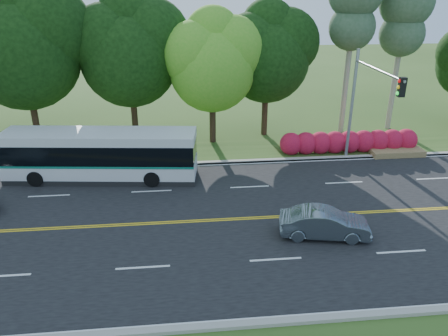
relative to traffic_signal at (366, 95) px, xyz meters
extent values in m
plane|color=#31511B|center=(-6.49, -5.40, -4.67)|extent=(120.00, 120.00, 0.00)
cube|color=black|center=(-6.49, -5.40, -4.66)|extent=(60.00, 14.00, 0.02)
cube|color=#A4A094|center=(-6.49, 1.75, -4.60)|extent=(60.00, 0.30, 0.15)
cube|color=#A4A094|center=(-6.49, -12.55, -4.60)|extent=(60.00, 0.30, 0.15)
cube|color=#31511B|center=(-6.49, 3.60, -4.62)|extent=(60.00, 4.00, 0.10)
cube|color=gold|center=(-6.49, -5.48, -4.65)|extent=(57.00, 0.10, 0.00)
cube|color=gold|center=(-6.49, -5.32, -4.65)|extent=(57.00, 0.10, 0.00)
cube|color=silver|center=(-17.99, -8.90, -4.65)|extent=(2.20, 0.12, 0.00)
cube|color=silver|center=(-12.49, -8.90, -4.65)|extent=(2.20, 0.12, 0.00)
cube|color=silver|center=(-6.99, -8.90, -4.65)|extent=(2.20, 0.12, 0.00)
cube|color=silver|center=(-1.49, -8.90, -4.65)|extent=(2.20, 0.12, 0.00)
cube|color=silver|center=(-17.99, -1.90, -4.65)|extent=(2.20, 0.12, 0.00)
cube|color=silver|center=(-12.49, -1.90, -4.65)|extent=(2.20, 0.12, 0.00)
cube|color=silver|center=(-6.99, -1.90, -4.65)|extent=(2.20, 0.12, 0.00)
cube|color=silver|center=(-1.49, -1.90, -4.65)|extent=(2.20, 0.12, 0.00)
cube|color=silver|center=(4.01, -1.90, -4.65)|extent=(2.20, 0.12, 0.00)
cube|color=silver|center=(-6.49, 1.45, -4.65)|extent=(57.00, 0.12, 0.00)
cube|color=silver|center=(-6.49, -12.25, -4.65)|extent=(57.00, 0.12, 0.00)
cylinder|color=black|center=(-20.49, 5.60, -2.69)|extent=(0.44, 0.44, 3.96)
sphere|color=black|center=(-20.49, 5.60, 1.81)|extent=(7.20, 7.20, 7.20)
sphere|color=black|center=(-18.87, 5.90, 3.25)|extent=(5.76, 5.76, 5.76)
sphere|color=black|center=(-20.39, 6.00, 4.51)|extent=(4.68, 4.68, 4.68)
cylinder|color=black|center=(-13.99, 6.60, -2.87)|extent=(0.44, 0.44, 3.60)
sphere|color=black|center=(-13.99, 6.60, 1.24)|extent=(6.60, 6.60, 6.60)
sphere|color=black|center=(-12.51, 6.90, 2.56)|extent=(5.28, 5.28, 5.28)
sphere|color=black|center=(-15.31, 6.40, 2.39)|extent=(4.95, 4.95, 4.95)
sphere|color=black|center=(-13.89, 7.00, 3.71)|extent=(4.29, 4.29, 4.29)
cylinder|color=black|center=(-8.49, 5.60, -3.05)|extent=(0.44, 0.44, 3.24)
sphere|color=#4AA522|center=(-8.49, 5.60, 0.60)|extent=(5.80, 5.80, 5.80)
sphere|color=#4AA522|center=(-7.19, 5.90, 1.76)|extent=(4.64, 4.64, 4.64)
sphere|color=#4AA522|center=(-9.65, 5.40, 1.61)|extent=(4.35, 4.35, 4.35)
sphere|color=#4AA522|center=(-8.39, 6.00, 2.77)|extent=(3.77, 3.77, 3.77)
cylinder|color=black|center=(-4.49, 7.10, -2.96)|extent=(0.44, 0.44, 3.42)
sphere|color=black|center=(-4.49, 7.10, 0.85)|extent=(6.00, 6.00, 6.00)
sphere|color=black|center=(-3.14, 7.40, 2.05)|extent=(4.80, 4.80, 4.80)
sphere|color=black|center=(-5.69, 6.90, 1.90)|extent=(4.50, 4.50, 4.50)
sphere|color=black|center=(-4.39, 7.50, 3.10)|extent=(3.90, 3.90, 3.90)
cylinder|color=#9F9880|center=(1.51, 7.10, 0.23)|extent=(0.40, 0.40, 9.80)
sphere|color=#365434|center=(1.51, 7.10, 3.03)|extent=(3.23, 3.23, 3.23)
cylinder|color=#9F9880|center=(5.51, 7.60, -0.12)|extent=(0.40, 0.40, 9.10)
sphere|color=#365434|center=(5.51, 7.60, 2.48)|extent=(3.23, 3.23, 3.23)
sphere|color=#365434|center=(5.51, 7.60, 4.69)|extent=(3.80, 3.80, 3.80)
sphere|color=maroon|center=(-3.49, 2.80, -3.92)|extent=(1.50, 1.50, 1.50)
sphere|color=maroon|center=(-2.49, 2.80, -3.92)|extent=(1.50, 1.50, 1.50)
sphere|color=maroon|center=(-1.49, 2.80, -3.92)|extent=(1.50, 1.50, 1.50)
sphere|color=maroon|center=(-0.49, 2.80, -3.92)|extent=(1.50, 1.50, 1.50)
sphere|color=maroon|center=(0.51, 2.80, -3.92)|extent=(1.50, 1.50, 1.50)
sphere|color=maroon|center=(1.51, 2.80, -3.92)|extent=(1.50, 1.50, 1.50)
sphere|color=maroon|center=(2.51, 2.80, -3.92)|extent=(1.50, 1.50, 1.50)
sphere|color=maroon|center=(3.51, 2.80, -3.92)|extent=(1.50, 1.50, 1.50)
sphere|color=maroon|center=(4.51, 2.80, -3.92)|extent=(1.50, 1.50, 1.50)
cube|color=brown|center=(3.51, 2.00, -4.47)|extent=(3.50, 1.40, 0.40)
cylinder|color=#999CA2|center=(0.01, 1.90, -1.17)|extent=(0.20, 0.20, 7.00)
cylinder|color=#999CA2|center=(0.01, -1.10, 1.63)|extent=(0.14, 6.00, 0.14)
cube|color=black|center=(0.01, -3.90, 1.33)|extent=(0.32, 0.28, 0.95)
sphere|color=red|center=(-0.16, -3.90, 1.63)|extent=(0.18, 0.18, 0.18)
sphere|color=yellow|center=(-0.16, -3.90, 1.33)|extent=(0.18, 0.18, 0.18)
sphere|color=#19D833|center=(-0.16, -3.90, 1.03)|extent=(0.18, 0.18, 0.18)
cube|color=silver|center=(-15.40, 0.12, -3.88)|extent=(11.15, 3.55, 0.91)
cube|color=black|center=(-15.40, 0.12, -2.86)|extent=(11.10, 3.58, 1.13)
cube|color=silver|center=(-15.40, 0.12, -2.04)|extent=(11.15, 3.55, 0.51)
cube|color=#0C6D57|center=(-15.40, 0.12, -3.48)|extent=(11.11, 3.59, 0.13)
cube|color=black|center=(-20.82, 0.74, -2.77)|extent=(0.30, 2.14, 1.56)
cube|color=#19E54C|center=(-20.81, 0.73, -1.90)|extent=(0.21, 1.39, 0.20)
cube|color=black|center=(-15.40, 0.12, -4.49)|extent=(11.14, 3.46, 0.32)
cylinder|color=black|center=(-19.01, -0.57, -4.19)|extent=(0.94, 0.36, 0.91)
cylinder|color=black|center=(-18.76, 1.60, -4.19)|extent=(0.94, 0.36, 0.91)
cylinder|color=black|center=(-12.47, -1.31, -4.19)|extent=(0.94, 0.36, 0.91)
cylinder|color=black|center=(-12.23, 0.86, -4.19)|extent=(0.94, 0.36, 0.91)
imported|color=slate|center=(-4.45, -7.33, -3.99)|extent=(4.21, 2.11, 1.33)
camera|label=1|loc=(-10.69, -23.85, 6.11)|focal=35.00mm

